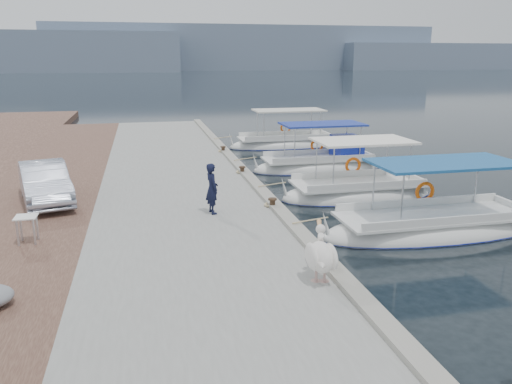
{
  "coord_description": "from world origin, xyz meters",
  "views": [
    {
      "loc": [
        -4.3,
        -13.47,
        5.23
      ],
      "look_at": [
        -1.0,
        1.04,
        1.2
      ],
      "focal_mm": 35.0,
      "sensor_mm": 36.0,
      "label": 1
    }
  ],
  "objects_px": {
    "fishing_caique_c": "(357,194)",
    "parked_car": "(45,183)",
    "fishing_caique_b": "(433,229)",
    "fishing_caique_e": "(285,145)",
    "fishing_caique_d": "(320,166)",
    "fisherman": "(212,188)",
    "pelican": "(321,255)"
  },
  "relations": [
    {
      "from": "pelican",
      "to": "fisherman",
      "type": "height_order",
      "value": "fisherman"
    },
    {
      "from": "fishing_caique_b",
      "to": "fisherman",
      "type": "bearing_deg",
      "value": 163.53
    },
    {
      "from": "fishing_caique_b",
      "to": "fishing_caique_d",
      "type": "relative_size",
      "value": 1.14
    },
    {
      "from": "fishing_caique_e",
      "to": "parked_car",
      "type": "relative_size",
      "value": 1.7
    },
    {
      "from": "fishing_caique_b",
      "to": "fishing_caique_c",
      "type": "bearing_deg",
      "value": 98.33
    },
    {
      "from": "fishing_caique_b",
      "to": "fishing_caique_d",
      "type": "xyz_separation_m",
      "value": [
        -0.34,
        9.24,
        0.07
      ]
    },
    {
      "from": "fishing_caique_d",
      "to": "fishing_caique_e",
      "type": "bearing_deg",
      "value": 88.71
    },
    {
      "from": "fishing_caique_d",
      "to": "fishing_caique_e",
      "type": "distance_m",
      "value": 6.48
    },
    {
      "from": "fishing_caique_c",
      "to": "fishing_caique_d",
      "type": "xyz_separation_m",
      "value": [
        0.29,
        4.94,
        0.07
      ]
    },
    {
      "from": "fishing_caique_b",
      "to": "fishing_caique_d",
      "type": "height_order",
      "value": "same"
    },
    {
      "from": "fishing_caique_e",
      "to": "fisherman",
      "type": "relative_size",
      "value": 4.34
    },
    {
      "from": "pelican",
      "to": "parked_car",
      "type": "bearing_deg",
      "value": 131.09
    },
    {
      "from": "fishing_caique_b",
      "to": "pelican",
      "type": "height_order",
      "value": "fishing_caique_b"
    },
    {
      "from": "fishing_caique_c",
      "to": "fishing_caique_b",
      "type": "bearing_deg",
      "value": -81.67
    },
    {
      "from": "fisherman",
      "to": "parked_car",
      "type": "distance_m",
      "value": 5.85
    },
    {
      "from": "fishing_caique_c",
      "to": "pelican",
      "type": "xyz_separation_m",
      "value": [
        -4.32,
        -7.79,
        0.98
      ]
    },
    {
      "from": "fishing_caique_c",
      "to": "fishing_caique_e",
      "type": "relative_size",
      "value": 0.87
    },
    {
      "from": "fisherman",
      "to": "fishing_caique_c",
      "type": "bearing_deg",
      "value": -80.48
    },
    {
      "from": "fishing_caique_b",
      "to": "fisherman",
      "type": "distance_m",
      "value": 6.94
    },
    {
      "from": "fishing_caique_b",
      "to": "fishing_caique_c",
      "type": "xyz_separation_m",
      "value": [
        -0.63,
        4.3,
        0.0
      ]
    },
    {
      "from": "fishing_caique_c",
      "to": "fishing_caique_e",
      "type": "distance_m",
      "value": 11.43
    },
    {
      "from": "fishing_caique_d",
      "to": "parked_car",
      "type": "relative_size",
      "value": 1.58
    },
    {
      "from": "fishing_caique_c",
      "to": "parked_car",
      "type": "distance_m",
      "value": 11.27
    },
    {
      "from": "fisherman",
      "to": "parked_car",
      "type": "bearing_deg",
      "value": 52.65
    },
    {
      "from": "fishing_caique_d",
      "to": "fisherman",
      "type": "bearing_deg",
      "value": -130.42
    },
    {
      "from": "fishing_caique_b",
      "to": "fisherman",
      "type": "relative_size",
      "value": 4.59
    },
    {
      "from": "fisherman",
      "to": "pelican",
      "type": "bearing_deg",
      "value": -175.71
    },
    {
      "from": "fishing_caique_e",
      "to": "fisherman",
      "type": "height_order",
      "value": "fishing_caique_e"
    },
    {
      "from": "fishing_caique_b",
      "to": "fishing_caique_e",
      "type": "relative_size",
      "value": 1.06
    },
    {
      "from": "fishing_caique_d",
      "to": "parked_car",
      "type": "height_order",
      "value": "fishing_caique_d"
    },
    {
      "from": "fishing_caique_d",
      "to": "fishing_caique_e",
      "type": "height_order",
      "value": "same"
    },
    {
      "from": "fishing_caique_c",
      "to": "fishing_caique_d",
      "type": "relative_size",
      "value": 0.94
    }
  ]
}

